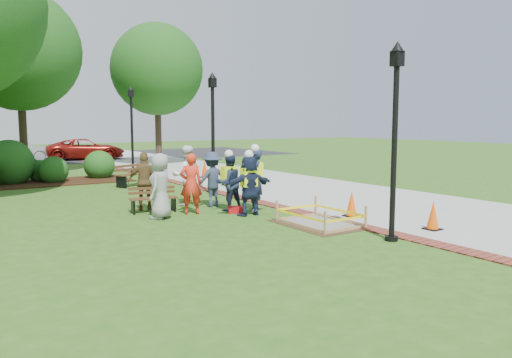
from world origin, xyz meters
TOP-DOWN VIEW (x-y plane):
  - ground at (0.00, 0.00)m, footprint 100.00×100.00m
  - sidewalk at (5.00, 10.00)m, footprint 6.00×60.00m
  - brick_edging at (1.75, 10.00)m, footprint 0.50×60.00m
  - mulch_bed at (-3.00, 12.00)m, footprint 7.00×3.00m
  - parking_lot at (0.00, 27.00)m, footprint 36.00×12.00m
  - wet_concrete_pad at (1.08, -0.83)m, footprint 1.73×2.32m
  - bench_near at (-1.75, 3.12)m, footprint 1.39×0.69m
  - bench_far at (-0.14, 9.02)m, footprint 1.68×1.10m
  - cone_front at (2.88, -2.84)m, footprint 0.36×0.36m
  - cone_back at (2.44, -0.56)m, footprint 0.37×0.37m
  - cone_far at (3.56, 10.01)m, footprint 0.40×0.40m
  - toolbox at (0.12, 1.70)m, footprint 0.45×0.36m
  - lamp_near at (1.25, -3.00)m, footprint 0.28×0.28m
  - lamp_mid at (1.25, 5.00)m, footprint 0.28×0.28m
  - lamp_far at (1.25, 13.00)m, footprint 0.28×0.28m
  - tree_back at (-3.03, 16.29)m, footprint 5.79×5.79m
  - tree_right at (4.60, 17.78)m, footprint 5.37×5.37m
  - shrub_b at (-4.19, 12.63)m, footprint 1.99×1.99m
  - shrub_c at (-2.59, 12.01)m, footprint 1.21×1.21m
  - shrub_d at (-0.49, 12.56)m, footprint 1.37×1.37m
  - shrub_e at (-2.95, 12.90)m, footprint 1.01×1.01m
  - casual_person_a at (-1.94, 2.14)m, footprint 0.65×0.65m
  - casual_person_b at (-0.97, 2.28)m, footprint 0.64×0.54m
  - casual_person_c at (-0.43, 3.67)m, footprint 0.65×0.48m
  - casual_person_d at (-1.81, 3.57)m, footprint 0.63×0.52m
  - casual_person_e at (0.12, 3.04)m, footprint 0.54×0.35m
  - hivis_worker_a at (0.27, 1.20)m, footprint 0.55×0.36m
  - hivis_worker_b at (0.83, 1.75)m, footprint 0.63×0.68m
  - hivis_worker_c at (0.18, 2.14)m, footprint 0.53×0.34m
  - parked_car_b at (-2.26, 24.51)m, footprint 2.65×5.04m
  - parked_car_c at (2.05, 24.26)m, footprint 2.95×5.02m

SIDE VIEW (x-z plane):
  - ground at x=0.00m, z-range 0.00..0.00m
  - shrub_b at x=-4.19m, z-range -0.99..0.99m
  - shrub_c at x=-2.59m, z-range -0.60..0.60m
  - shrub_d at x=-0.49m, z-range -0.69..0.69m
  - shrub_e at x=-2.95m, z-range -0.50..0.50m
  - parked_car_b at x=-2.26m, z-range -0.79..0.79m
  - parked_car_c at x=2.05m, z-range -0.77..0.77m
  - parking_lot at x=0.00m, z-range 0.00..0.01m
  - sidewalk at x=5.00m, z-range 0.00..0.02m
  - brick_edging at x=1.75m, z-range 0.00..0.03m
  - mulch_bed at x=-3.00m, z-range -0.01..0.04m
  - toolbox at x=0.12m, z-range 0.00..0.20m
  - bench_near at x=-1.75m, z-range -0.13..0.59m
  - wet_concrete_pad at x=1.08m, z-range -0.04..0.51m
  - bench_far at x=-0.14m, z-range -0.16..0.71m
  - cone_front at x=2.88m, z-range -0.01..0.70m
  - cone_back at x=2.44m, z-range -0.01..0.71m
  - cone_far at x=3.56m, z-range -0.01..0.78m
  - casual_person_e at x=0.12m, z-range 0.00..1.67m
  - casual_person_d at x=-1.81m, z-range 0.00..1.70m
  - casual_person_b at x=-0.97m, z-range 0.00..1.71m
  - casual_person_a at x=-1.94m, z-range 0.00..1.75m
  - hivis_worker_c at x=0.18m, z-range 0.00..1.77m
  - hivis_worker_a at x=0.27m, z-range 0.00..1.81m
  - casual_person_c at x=-0.43m, z-range 0.00..1.85m
  - hivis_worker_b at x=0.83m, z-range -0.01..1.93m
  - lamp_near at x=1.25m, z-range 0.35..4.61m
  - lamp_mid at x=1.25m, z-range 0.35..4.61m
  - lamp_far at x=1.25m, z-range 0.35..4.61m
  - tree_right at x=4.60m, z-range 1.45..9.75m
  - tree_back at x=-3.03m, z-range 1.53..10.39m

